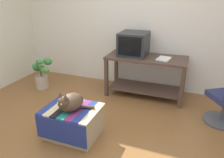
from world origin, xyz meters
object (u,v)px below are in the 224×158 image
at_px(book, 164,59).
at_px(cat, 70,102).
at_px(desk, 146,69).
at_px(keyboard, 131,57).
at_px(potted_plant, 42,74).
at_px(ottoman_with_blanket, 73,122).
at_px(tv_monitor, 134,44).

bearing_deg(book, cat, -111.54).
relative_size(desk, keyboard, 3.47).
relative_size(cat, potted_plant, 0.70).
height_order(book, ottoman_with_blanket, book).
xyz_separation_m(book, potted_plant, (-2.25, -0.37, -0.46)).
bearing_deg(potted_plant, keyboard, 8.99).
height_order(tv_monitor, cat, tv_monitor).
xyz_separation_m(book, cat, (-0.89, -1.54, -0.22)).
relative_size(tv_monitor, book, 2.03).
bearing_deg(book, tv_monitor, -179.71).
bearing_deg(tv_monitor, keyboard, -87.23).
height_order(tv_monitor, keyboard, tv_monitor).
distance_m(book, cat, 1.79).
bearing_deg(cat, book, 69.31).
xyz_separation_m(keyboard, book, (0.54, 0.10, -0.00)).
bearing_deg(desk, potted_plant, -168.67).
distance_m(keyboard, cat, 1.50).
bearing_deg(tv_monitor, cat, -102.37).
bearing_deg(book, potted_plant, -162.12).
bearing_deg(potted_plant, tv_monitor, 14.80).
distance_m(desk, ottoman_with_blanket, 1.68).
xyz_separation_m(ottoman_with_blanket, cat, (0.02, -0.04, 0.32)).
relative_size(desk, cat, 3.19).
distance_m(tv_monitor, book, 0.59).
relative_size(tv_monitor, cat, 1.21).
relative_size(book, cat, 0.60).
bearing_deg(potted_plant, cat, -40.77).
height_order(desk, cat, desk).
bearing_deg(desk, cat, -111.08).
relative_size(ottoman_with_blanket, cat, 1.62).
distance_m(desk, potted_plant, 2.00).
relative_size(tv_monitor, keyboard, 1.32).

